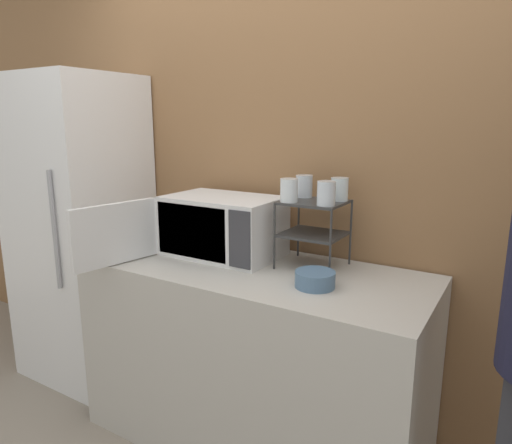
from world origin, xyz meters
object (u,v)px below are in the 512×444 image
object	(u,v)px
glass_front_left	(289,190)
dish_rack	(314,220)
glass_front_right	(326,193)
refrigerator	(81,230)
glass_back_right	(339,189)
glass_back_left	(304,186)
microwave	(217,226)
bowl	(315,279)

from	to	relation	value
glass_front_left	dish_rack	bearing A→B (deg)	40.92
glass_front_right	refrigerator	bearing A→B (deg)	-178.51
glass_back_right	glass_back_left	world-z (taller)	same
microwave	glass_back_left	xyz separation A→B (m)	(0.40, 0.16, 0.21)
refrigerator	glass_front_left	bearing A→B (deg)	1.56
dish_rack	glass_back_right	xyz separation A→B (m)	(0.09, 0.07, 0.14)
glass_back_right	glass_back_left	bearing A→B (deg)	178.40
microwave	glass_front_left	world-z (taller)	glass_front_left
microwave	bowl	bearing A→B (deg)	-14.95
glass_front_right	glass_front_left	bearing A→B (deg)	-179.07
glass_front_right	bowl	distance (m)	0.37
glass_front_left	refrigerator	xyz separation A→B (m)	(-1.40, -0.04, -0.35)
microwave	bowl	distance (m)	0.64
dish_rack	bowl	size ratio (longest dim) A/B	1.88
glass_back_right	glass_front_right	distance (m)	0.15
glass_back_left	refrigerator	world-z (taller)	refrigerator
microwave	glass_front_right	bearing A→B (deg)	0.48
glass_front_left	glass_back_right	distance (m)	0.23
microwave	glass_back_right	distance (m)	0.63
glass_front_left	microwave	bearing A→B (deg)	-179.73
dish_rack	bowl	bearing A→B (deg)	-63.31
dish_rack	refrigerator	bearing A→B (deg)	-175.60
glass_front_right	refrigerator	distance (m)	1.62
microwave	dish_rack	world-z (taller)	dish_rack
microwave	refrigerator	bearing A→B (deg)	-177.94
glass_front_right	glass_back_left	size ratio (longest dim) A/B	1.00
glass_front_left	refrigerator	size ratio (longest dim) A/B	0.06
microwave	dish_rack	xyz separation A→B (m)	(0.49, 0.08, 0.07)
dish_rack	glass_back_right	distance (m)	0.18
dish_rack	glass_front_left	xyz separation A→B (m)	(-0.09, -0.08, 0.14)
dish_rack	glass_back_right	world-z (taller)	glass_back_right
glass_back_right	dish_rack	bearing A→B (deg)	-141.74
glass_back_left	dish_rack	bearing A→B (deg)	-41.36
refrigerator	dish_rack	bearing A→B (deg)	4.40
bowl	refrigerator	size ratio (longest dim) A/B	0.09
glass_back_right	refrigerator	xyz separation A→B (m)	(-1.58, -0.19, -0.35)
microwave	glass_front_right	world-z (taller)	glass_front_right
bowl	glass_front_left	bearing A→B (deg)	141.96
glass_front_left	glass_back_right	world-z (taller)	same
microwave	refrigerator	world-z (taller)	refrigerator
refrigerator	glass_back_left	bearing A→B (deg)	7.77
microwave	bowl	xyz separation A→B (m)	(0.61, -0.16, -0.12)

